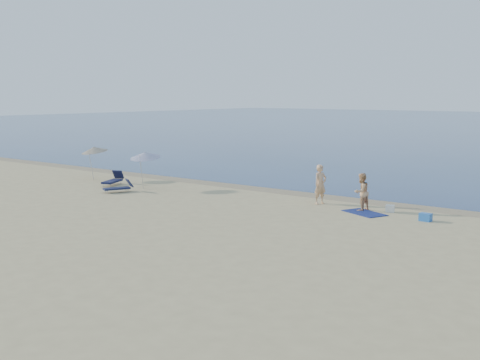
% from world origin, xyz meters
% --- Properties ---
extents(wet_sand_strip, '(240.00, 1.60, 0.00)m').
position_xyz_m(wet_sand_strip, '(0.00, 19.40, 0.00)').
color(wet_sand_strip, '#847254').
rests_on(wet_sand_strip, ground).
extents(person_left, '(0.68, 0.82, 1.94)m').
position_xyz_m(person_left, '(2.32, 17.38, 0.97)').
color(person_left, tan).
rests_on(person_left, ground).
extents(person_right, '(0.84, 0.98, 1.75)m').
position_xyz_m(person_right, '(4.69, 17.01, 0.87)').
color(person_right, tan).
rests_on(person_right, ground).
extents(beach_towel, '(2.26, 1.81, 0.03)m').
position_xyz_m(beach_towel, '(5.10, 16.54, 0.02)').
color(beach_towel, '#101A52').
rests_on(beach_towel, ground).
extents(white_bag, '(0.45, 0.42, 0.32)m').
position_xyz_m(white_bag, '(5.91, 17.49, 0.16)').
color(white_bag, white).
rests_on(white_bag, ground).
extents(blue_cooler, '(0.50, 0.36, 0.34)m').
position_xyz_m(blue_cooler, '(7.91, 16.54, 0.17)').
color(blue_cooler, blue).
rests_on(blue_cooler, ground).
extents(umbrella_near, '(2.11, 2.13, 2.25)m').
position_xyz_m(umbrella_near, '(-8.01, 15.58, 1.92)').
color(umbrella_near, silver).
rests_on(umbrella_near, ground).
extents(umbrella_far, '(1.99, 2.01, 2.22)m').
position_xyz_m(umbrella_far, '(-13.23, 16.21, 1.90)').
color(umbrella_far, silver).
rests_on(umbrella_far, ground).
extents(lounger_left, '(1.27, 1.94, 0.81)m').
position_xyz_m(lounger_left, '(-10.50, 15.32, 0.30)').
color(lounger_left, '#15193B').
rests_on(lounger_left, ground).
extents(lounger_right, '(1.17, 1.68, 0.71)m').
position_xyz_m(lounger_right, '(-8.23, 13.77, 0.26)').
color(lounger_right, '#161C3D').
rests_on(lounger_right, ground).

